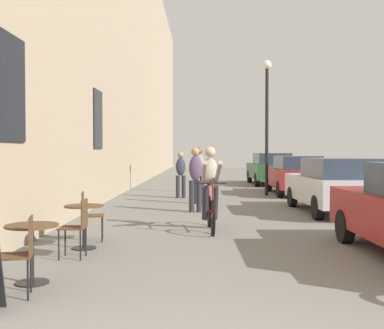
% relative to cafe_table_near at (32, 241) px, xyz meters
% --- Properties ---
extents(building_facade_left, '(0.54, 68.00, 13.30)m').
position_rel_cafe_table_near_xyz_m(building_facade_left, '(-1.22, 11.05, 6.13)').
color(building_facade_left, tan).
rests_on(building_facade_left, ground_plane).
extents(cafe_table_near, '(0.64, 0.64, 0.72)m').
position_rel_cafe_table_near_xyz_m(cafe_table_near, '(0.00, 0.00, 0.00)').
color(cafe_table_near, black).
rests_on(cafe_table_near, ground_plane).
extents(cafe_chair_near_toward_street, '(0.46, 0.46, 0.89)m').
position_rel_cafe_table_near_xyz_m(cafe_chair_near_toward_street, '(0.07, -0.54, -0.00)').
color(cafe_chair_near_toward_street, black).
rests_on(cafe_chair_near_toward_street, ground_plane).
extents(cafe_table_mid, '(0.64, 0.64, 0.72)m').
position_rel_cafe_table_near_xyz_m(cafe_table_mid, '(0.12, 2.10, 0.00)').
color(cafe_table_mid, black).
rests_on(cafe_table_mid, ground_plane).
extents(cafe_chair_mid_toward_street, '(0.38, 0.38, 0.89)m').
position_rel_cafe_table_near_xyz_m(cafe_chair_mid_toward_street, '(0.20, 1.40, -0.00)').
color(cafe_chair_mid_toward_street, black).
rests_on(cafe_chair_mid_toward_street, ground_plane).
extents(cafe_chair_mid_toward_wall, '(0.44, 0.44, 0.89)m').
position_rel_cafe_table_near_xyz_m(cafe_chair_mid_toward_wall, '(0.05, 2.76, -0.00)').
color(cafe_chair_mid_toward_wall, black).
rests_on(cafe_chair_mid_toward_wall, ground_plane).
extents(cyclist_on_bicycle, '(0.52, 1.76, 1.74)m').
position_rel_cafe_table_near_xyz_m(cyclist_on_bicycle, '(2.25, 4.05, 0.29)').
color(cyclist_on_bicycle, black).
rests_on(cyclist_on_bicycle, ground_plane).
extents(pedestrian_near, '(0.37, 0.28, 1.71)m').
position_rel_cafe_table_near_xyz_m(pedestrian_near, '(1.90, 6.93, 0.44)').
color(pedestrian_near, '#26262D').
rests_on(pedestrian_near, ground_plane).
extents(pedestrian_mid, '(0.38, 0.30, 1.74)m').
position_rel_cafe_table_near_xyz_m(pedestrian_mid, '(1.99, 8.97, 0.46)').
color(pedestrian_mid, '#26262D').
rests_on(pedestrian_mid, ground_plane).
extents(pedestrian_far, '(0.37, 0.28, 1.60)m').
position_rel_cafe_table_near_xyz_m(pedestrian_far, '(1.35, 10.79, 0.38)').
color(pedestrian_far, '#26262D').
rests_on(pedestrian_far, ground_plane).
extents(street_lamp, '(0.32, 0.32, 4.90)m').
position_rel_cafe_table_near_xyz_m(street_lamp, '(4.43, 11.71, 2.59)').
color(street_lamp, black).
rests_on(street_lamp, ground_plane).
extents(parked_car_second, '(1.83, 4.10, 1.44)m').
position_rel_cafe_table_near_xyz_m(parked_car_second, '(5.52, 6.78, 0.22)').
color(parked_car_second, '#B7B7BC').
rests_on(parked_car_second, ground_plane).
extents(parked_car_third, '(1.73, 4.06, 1.44)m').
position_rel_cafe_table_near_xyz_m(parked_car_third, '(5.56, 12.20, 0.23)').
color(parked_car_third, maroon).
rests_on(parked_car_third, ground_plane).
extents(parked_car_fourth, '(1.89, 4.33, 1.53)m').
position_rel_cafe_table_near_xyz_m(parked_car_fourth, '(5.38, 17.48, 0.27)').
color(parked_car_fourth, '#23512D').
rests_on(parked_car_fourth, ground_plane).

